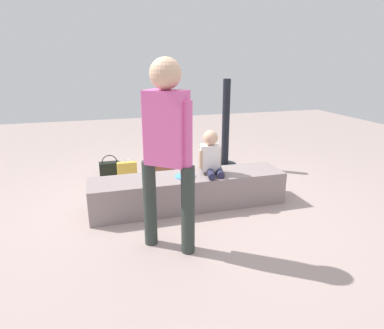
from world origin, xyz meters
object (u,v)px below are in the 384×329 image
water_bottle_near_gift (209,171)px  water_bottle_far_side (173,163)px  party_cup_red (195,180)px  adult_standing (167,140)px  child_seated (211,155)px  cake_plate (185,175)px  gift_bag (127,175)px  handbag_black_leather (110,169)px  handbag_brown_canvas (163,166)px

water_bottle_near_gift → water_bottle_far_side: water_bottle_far_side is taller
party_cup_red → adult_standing: bearing=-115.0°
water_bottle_near_gift → water_bottle_far_side: size_ratio=0.93×
water_bottle_near_gift → child_seated: bearing=-107.6°
cake_plate → water_bottle_near_gift: (0.57, 0.88, -0.29)m
cake_plate → water_bottle_near_gift: cake_plate is taller
child_seated → cake_plate: bearing=-176.1°
gift_bag → water_bottle_near_gift: (1.12, 0.08, -0.08)m
handbag_black_leather → child_seated: bearing=-49.3°
gift_bag → water_bottle_near_gift: size_ratio=1.90×
adult_standing → water_bottle_far_side: size_ratio=7.41×
adult_standing → handbag_black_leather: size_ratio=4.90×
adult_standing → child_seated: bearing=50.3°
cake_plate → water_bottle_far_side: bearing=82.5°
water_bottle_far_side → handbag_brown_canvas: (-0.19, -0.19, 0.03)m
party_cup_red → handbag_black_leather: (-1.06, 0.57, 0.07)m
water_bottle_near_gift → handbag_black_leather: handbag_black_leather is taller
gift_bag → handbag_black_leather: gift_bag is taller
handbag_black_leather → handbag_brown_canvas: size_ratio=0.91×
party_cup_red → cake_plate: bearing=-115.3°
child_seated → water_bottle_far_side: 1.40m
adult_standing → party_cup_red: (0.66, 1.43, -0.91)m
gift_bag → handbag_brown_canvas: gift_bag is taller
child_seated → gift_bag: bearing=137.3°
cake_plate → handbag_black_leather: 1.46m
party_cup_red → water_bottle_far_side: bearing=101.9°
water_bottle_far_side → handbag_brown_canvas: handbag_brown_canvas is taller
cake_plate → gift_bag: 0.99m
adult_standing → party_cup_red: bearing=65.0°
child_seated → water_bottle_near_gift: 1.02m
adult_standing → party_cup_red: adult_standing is taller
adult_standing → water_bottle_near_gift: size_ratio=8.00×
cake_plate → party_cup_red: size_ratio=2.19×
child_seated → handbag_brown_canvas: bearing=105.9°
adult_standing → cake_plate: size_ratio=7.10×
gift_bag → handbag_brown_canvas: 0.63m
child_seated → gift_bag: size_ratio=1.28×
water_bottle_near_gift → party_cup_red: bearing=-140.1°
adult_standing → gift_bag: bearing=97.2°
cake_plate → party_cup_red: cake_plate is taller
adult_standing → water_bottle_near_gift: (0.92, 1.64, -0.87)m
handbag_black_leather → handbag_brown_canvas: bearing=-7.5°
party_cup_red → handbag_brown_canvas: handbag_brown_canvas is taller
gift_bag → child_seated: bearing=-42.7°
cake_plate → handbag_black_leather: bearing=121.1°
water_bottle_near_gift → water_bottle_far_side: 0.60m
water_bottle_far_side → party_cup_red: size_ratio=2.10×
water_bottle_near_gift → handbag_brown_canvas: (-0.59, 0.26, 0.04)m
cake_plate → handbag_brown_canvas: bearing=91.0°
cake_plate → adult_standing: bearing=-114.7°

